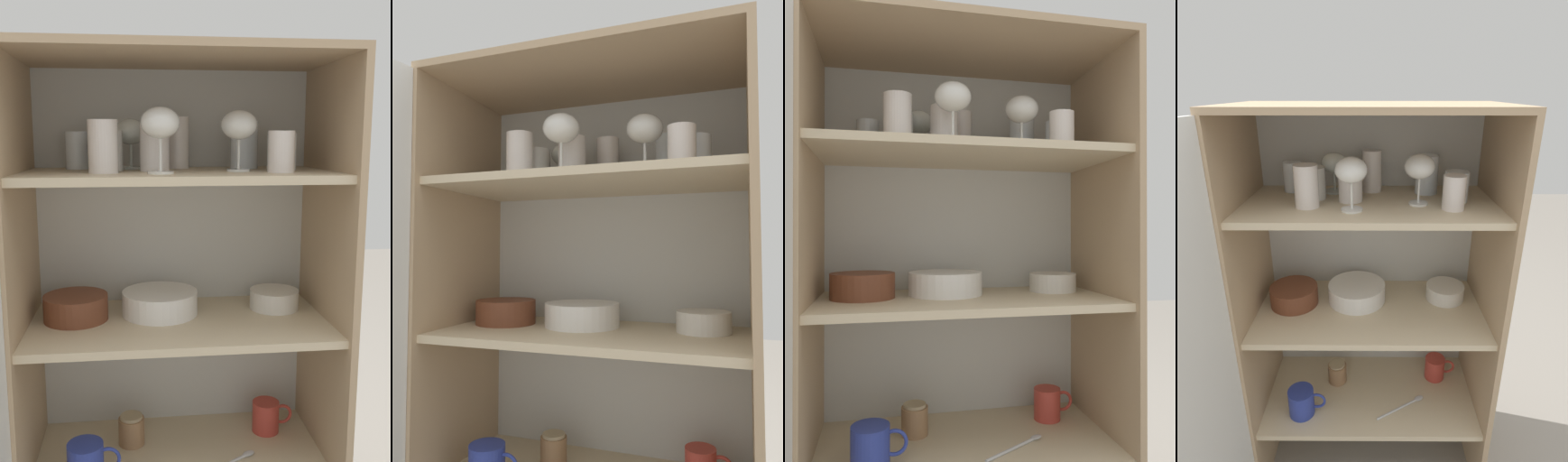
% 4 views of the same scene
% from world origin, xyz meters
% --- Properties ---
extents(cupboard_back_panel, '(0.80, 0.02, 1.31)m').
position_xyz_m(cupboard_back_panel, '(0.00, 0.39, 0.66)').
color(cupboard_back_panel, silver).
rests_on(cupboard_back_panel, ground_plane).
extents(cupboard_side_left, '(0.02, 0.42, 1.31)m').
position_xyz_m(cupboard_side_left, '(-0.39, 0.19, 0.66)').
color(cupboard_side_left, tan).
rests_on(cupboard_side_left, ground_plane).
extents(cupboard_side_right, '(0.02, 0.42, 1.31)m').
position_xyz_m(cupboard_side_right, '(0.39, 0.19, 0.66)').
color(cupboard_side_right, tan).
rests_on(cupboard_side_right, ground_plane).
extents(cupboard_top_panel, '(0.80, 0.42, 0.02)m').
position_xyz_m(cupboard_top_panel, '(0.00, 0.19, 1.32)').
color(cupboard_top_panel, tan).
rests_on(cupboard_top_panel, cupboard_side_left).
extents(shelf_board_lower, '(0.76, 0.38, 0.02)m').
position_xyz_m(shelf_board_lower, '(0.00, 0.19, 0.28)').
color(shelf_board_lower, beige).
extents(shelf_board_middle, '(0.76, 0.38, 0.02)m').
position_xyz_m(shelf_board_middle, '(0.00, 0.19, 0.65)').
color(shelf_board_middle, beige).
extents(shelf_board_upper, '(0.76, 0.38, 0.02)m').
position_xyz_m(shelf_board_upper, '(0.00, 0.19, 1.04)').
color(shelf_board_upper, beige).
extents(cupboard_door, '(0.08, 0.39, 1.31)m').
position_xyz_m(cupboard_door, '(-0.43, -0.21, 0.66)').
color(cupboard_door, silver).
rests_on(cupboard_door, ground_plane).
extents(tumbler_glass_0, '(0.07, 0.07, 0.12)m').
position_xyz_m(tumbler_glass_0, '(-0.06, 0.20, 1.11)').
color(tumbler_glass_0, silver).
rests_on(tumbler_glass_0, shelf_board_upper).
extents(tumbler_glass_1, '(0.08, 0.08, 0.10)m').
position_xyz_m(tumbler_glass_1, '(-0.18, 0.23, 1.10)').
color(tumbler_glass_1, white).
rests_on(tumbler_glass_1, shelf_board_upper).
extents(tumbler_glass_2, '(0.07, 0.07, 0.12)m').
position_xyz_m(tumbler_glass_2, '(0.18, 0.29, 1.11)').
color(tumbler_glass_2, white).
rests_on(tumbler_glass_2, shelf_board_upper).
extents(tumbler_glass_3, '(0.06, 0.06, 0.10)m').
position_xyz_m(tumbler_glass_3, '(-0.26, 0.31, 1.10)').
color(tumbler_glass_3, white).
rests_on(tumbler_glass_3, shelf_board_upper).
extents(tumbler_glass_4, '(0.06, 0.06, 0.14)m').
position_xyz_m(tumbler_glass_4, '(0.01, 0.31, 1.11)').
color(tumbler_glass_4, silver).
rests_on(tumbler_glass_4, shelf_board_upper).
extents(tumbler_glass_5, '(0.07, 0.07, 0.12)m').
position_xyz_m(tumbler_glass_5, '(-0.18, 0.14, 1.11)').
color(tumbler_glass_5, silver).
rests_on(tumbler_glass_5, shelf_board_upper).
extents(tumbler_glass_6, '(0.06, 0.06, 0.10)m').
position_xyz_m(tumbler_glass_6, '(0.24, 0.12, 1.10)').
color(tumbler_glass_6, silver).
rests_on(tumbler_glass_6, shelf_board_upper).
extents(tumbler_glass_7, '(0.07, 0.07, 0.09)m').
position_xyz_m(tumbler_glass_7, '(0.26, 0.20, 1.09)').
color(tumbler_glass_7, white).
rests_on(tumbler_glass_7, shelf_board_upper).
extents(wine_glass_0, '(0.09, 0.09, 0.15)m').
position_xyz_m(wine_glass_0, '(-0.05, 0.10, 1.16)').
color(wine_glass_0, white).
rests_on(wine_glass_0, shelf_board_upper).
extents(wine_glass_1, '(0.09, 0.09, 0.15)m').
position_xyz_m(wine_glass_1, '(0.15, 0.16, 1.16)').
color(wine_glass_1, white).
rests_on(wine_glass_1, shelf_board_upper).
extents(wine_glass_2, '(0.08, 0.08, 0.13)m').
position_xyz_m(wine_glass_2, '(-0.12, 0.30, 1.14)').
color(wine_glass_2, white).
rests_on(wine_glass_2, shelf_board_upper).
extents(plate_stack_white, '(0.20, 0.20, 0.06)m').
position_xyz_m(plate_stack_white, '(-0.05, 0.25, 0.69)').
color(plate_stack_white, white).
rests_on(plate_stack_white, shelf_board_middle).
extents(mixing_bowl_large, '(0.17, 0.17, 0.07)m').
position_xyz_m(mixing_bowl_large, '(-0.27, 0.23, 0.70)').
color(mixing_bowl_large, brown).
rests_on(mixing_bowl_large, shelf_board_middle).
extents(serving_bowl_small, '(0.13, 0.13, 0.05)m').
position_xyz_m(serving_bowl_small, '(0.27, 0.26, 0.69)').
color(serving_bowl_small, silver).
rests_on(serving_bowl_small, shelf_board_middle).
extents(coffee_mug_primary, '(0.13, 0.09, 0.10)m').
position_xyz_m(coffee_mug_primary, '(-0.24, 0.10, 0.34)').
color(coffee_mug_primary, '#283893').
rests_on(coffee_mug_primary, shelf_board_lower).
extents(coffee_mug_extra_1, '(0.12, 0.08, 0.09)m').
position_xyz_m(coffee_mug_extra_1, '(0.26, 0.27, 0.33)').
color(coffee_mug_extra_1, '#BC3D33').
rests_on(coffee_mug_extra_1, shelf_board_lower).
extents(storage_jar, '(0.07, 0.07, 0.08)m').
position_xyz_m(storage_jar, '(-0.13, 0.25, 0.33)').
color(storage_jar, '#99704C').
rests_on(storage_jar, shelf_board_lower).
extents(serving_spoon, '(0.18, 0.11, 0.01)m').
position_xyz_m(serving_spoon, '(0.13, 0.12, 0.29)').
color(serving_spoon, silver).
rests_on(serving_spoon, shelf_board_lower).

